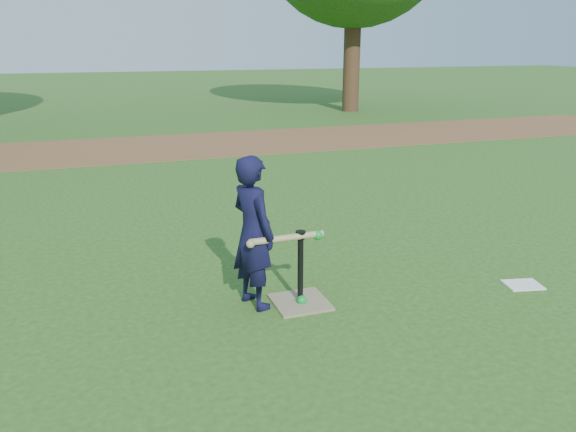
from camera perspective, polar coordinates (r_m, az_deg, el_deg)
name	(u,v)px	position (r m, az deg, el deg)	size (l,w,h in m)	color
ground	(252,306)	(4.54, -3.67, -9.12)	(80.00, 80.00, 0.00)	#285116
dirt_strip	(151,147)	(11.65, -13.73, 6.78)	(24.00, 3.00, 0.01)	brown
child	(253,233)	(4.34, -3.57, -1.69)	(0.44, 0.29, 1.21)	black
wiffle_ball_ground	(302,300)	(4.54, 1.40, -8.54)	(0.08, 0.08, 0.08)	#0D982E
clipboard	(523,285)	(5.30, 22.76, -6.46)	(0.30, 0.23, 0.01)	white
batting_tee	(300,291)	(4.53, 1.26, -7.60)	(0.43, 0.43, 0.61)	#8D7D59
swing_action	(290,238)	(4.30, 0.18, -2.24)	(0.63, 0.12, 0.08)	tan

